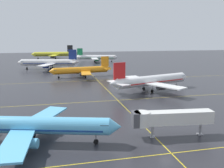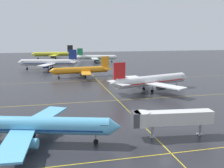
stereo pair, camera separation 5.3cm
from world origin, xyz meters
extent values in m
plane|color=#28282D|center=(0.00, 0.00, 0.00)|extent=(600.00, 600.00, 0.00)
cylinder|color=#5BB7E5|center=(-23.78, 8.22, 3.67)|extent=(28.43, 11.21, 3.40)
cone|color=#5BB7E5|center=(-8.93, 3.92, 3.67)|extent=(3.16, 3.84, 3.33)
cube|color=#5BB7E5|center=(-26.75, 1.17, 3.13)|extent=(5.60, 13.71, 0.36)
cube|color=#5BB7E5|center=(-22.53, 15.77, 3.13)|extent=(10.42, 14.02, 0.36)
cylinder|color=#5BB7E5|center=(-24.90, 3.70, 1.97)|extent=(3.44, 2.65, 1.88)
cylinder|color=#5BB7E5|center=(-22.32, 12.63, 1.97)|extent=(3.44, 2.65, 1.88)
cube|color=#385166|center=(-10.90, 4.49, 4.16)|extent=(2.41, 3.45, 0.63)
cube|color=navy|center=(-23.78, 8.22, 3.24)|extent=(26.24, 10.61, 0.32)
cylinder|color=#99999E|center=(-12.62, 4.99, 1.48)|extent=(0.25, 0.25, 1.48)
cylinder|color=black|center=(-12.62, 4.99, 0.49)|extent=(1.06, 0.66, 0.98)
cylinder|color=#99999E|center=(-26.15, 6.48, 1.48)|extent=(0.25, 0.25, 1.48)
cylinder|color=black|center=(-26.15, 6.48, 0.49)|extent=(1.06, 0.66, 0.98)
cylinder|color=#99999E|center=(-24.86, 10.95, 1.48)|extent=(0.25, 0.25, 1.48)
cylinder|color=black|center=(-24.86, 10.95, 0.49)|extent=(1.06, 0.66, 0.98)
cylinder|color=white|center=(16.76, 48.39, 4.09)|extent=(31.61, 12.96, 3.79)
cone|color=white|center=(33.25, 53.43, 4.09)|extent=(3.57, 4.31, 3.71)
cone|color=white|center=(-0.02, 43.25, 4.49)|extent=(4.10, 4.37, 3.60)
cube|color=red|center=(2.46, 44.01, 8.77)|extent=(4.68, 1.74, 5.98)
cube|color=white|center=(2.86, 41.00, 4.49)|extent=(4.57, 5.89, 0.24)
cube|color=white|center=(1.11, 46.72, 4.49)|extent=(4.57, 5.89, 0.24)
cube|color=white|center=(18.28, 39.99, 3.49)|extent=(11.79, 15.59, 0.40)
cube|color=white|center=(13.32, 56.20, 3.49)|extent=(6.47, 15.35, 0.40)
cylinder|color=#4C4C51|center=(18.47, 43.49, 2.19)|extent=(3.85, 2.99, 2.09)
cylinder|color=#4C4C51|center=(15.43, 53.40, 2.19)|extent=(3.85, 2.99, 2.09)
cube|color=#385166|center=(31.06, 52.76, 4.64)|extent=(2.74, 3.86, 0.70)
cube|color=red|center=(16.76, 48.39, 3.61)|extent=(29.18, 12.25, 0.36)
cylinder|color=#99999E|center=(29.15, 52.18, 1.64)|extent=(0.28, 0.28, 1.64)
cylinder|color=black|center=(29.15, 52.18, 0.55)|extent=(1.18, 0.75, 1.10)
cylinder|color=#99999E|center=(15.61, 45.32, 1.64)|extent=(0.28, 0.28, 1.64)
cylinder|color=black|center=(15.61, 45.32, 0.55)|extent=(1.18, 0.75, 1.10)
cylinder|color=#99999E|center=(14.09, 50.28, 1.64)|extent=(0.28, 0.28, 1.64)
cylinder|color=black|center=(14.09, 50.28, 0.55)|extent=(1.18, 0.75, 1.10)
cylinder|color=orange|center=(-6.71, 87.78, 3.62)|extent=(28.42, 6.67, 3.35)
cone|color=orange|center=(-21.86, 85.98, 3.62)|extent=(2.67, 3.53, 3.28)
cone|color=orange|center=(8.70, 89.62, 3.97)|extent=(3.18, 3.50, 3.18)
cube|color=orange|center=(6.43, 89.35, 7.76)|extent=(4.24, 0.82, 5.29)
cube|color=orange|center=(6.55, 92.03, 3.97)|extent=(3.35, 4.89, 0.21)
cube|color=orange|center=(7.18, 86.78, 3.97)|extent=(3.35, 4.89, 0.21)
cube|color=orange|center=(-6.72, 95.33, 3.09)|extent=(8.60, 14.00, 0.35)
cube|color=orange|center=(-4.95, 80.44, 3.09)|extent=(5.76, 13.59, 0.35)
cylinder|color=#333338|center=(-7.43, 92.32, 1.94)|extent=(3.20, 2.19, 1.85)
cylinder|color=#333338|center=(-6.34, 83.21, 1.94)|extent=(3.20, 2.19, 1.85)
cube|color=#385166|center=(-19.84, 86.22, 4.10)|extent=(1.94, 3.25, 0.62)
cube|color=orange|center=(-6.71, 87.78, 3.20)|extent=(26.18, 6.44, 0.32)
cylinder|color=#99999E|center=(-18.09, 86.42, 1.46)|extent=(0.25, 0.25, 1.46)
cylinder|color=black|center=(-18.09, 86.42, 0.49)|extent=(1.01, 0.51, 0.97)
cylinder|color=#99999E|center=(-5.23, 90.27, 1.46)|extent=(0.25, 0.25, 1.46)
cylinder|color=black|center=(-5.23, 90.27, 0.49)|extent=(1.01, 0.51, 0.97)
cylinder|color=#99999E|center=(-4.69, 85.71, 1.46)|extent=(0.25, 0.25, 1.46)
cylinder|color=black|center=(-4.69, 85.71, 0.49)|extent=(1.01, 0.51, 0.97)
cylinder|color=white|center=(-23.92, 124.52, 4.36)|extent=(34.14, 11.14, 4.04)
cone|color=white|center=(-41.91, 128.41, 4.36)|extent=(3.54, 4.46, 3.96)
cone|color=white|center=(-5.62, 120.57, 4.79)|extent=(4.14, 4.47, 3.84)
cube|color=navy|center=(-8.32, 121.15, 9.36)|extent=(5.07, 1.45, 6.38)
cube|color=white|center=(-7.13, 124.16, 4.79)|extent=(4.50, 6.13, 0.26)
cube|color=white|center=(-8.48, 117.92, 4.79)|extent=(4.50, 6.13, 0.26)
cube|color=white|center=(-20.97, 133.14, 3.72)|extent=(5.59, 15.98, 0.43)
cube|color=white|center=(-24.79, 115.46, 3.72)|extent=(11.59, 16.83, 0.43)
cylinder|color=navy|center=(-22.96, 129.98, 2.34)|extent=(4.01, 2.95, 2.23)
cylinder|color=navy|center=(-25.30, 119.16, 2.34)|extent=(4.01, 2.95, 2.23)
cube|color=#385166|center=(-39.52, 127.89, 4.95)|extent=(2.66, 4.04, 0.74)
cube|color=navy|center=(-23.92, 124.52, 3.86)|extent=(31.48, 10.61, 0.38)
cylinder|color=#99999E|center=(-37.44, 127.45, 1.76)|extent=(0.30, 0.30, 1.76)
cylinder|color=black|center=(-37.44, 127.45, 0.59)|extent=(1.25, 0.72, 1.17)
cylinder|color=#99999E|center=(-21.26, 126.78, 1.76)|extent=(0.30, 0.30, 1.76)
cylinder|color=black|center=(-21.26, 126.78, 0.59)|extent=(1.25, 0.72, 1.17)
cylinder|color=#99999E|center=(-22.43, 121.37, 1.76)|extent=(0.30, 0.30, 1.76)
cylinder|color=black|center=(-22.43, 121.37, 0.59)|extent=(1.25, 0.72, 1.17)
cylinder|color=white|center=(14.72, 163.31, 3.87)|extent=(30.12, 11.41, 3.59)
cone|color=white|center=(30.49, 159.01, 3.87)|extent=(3.30, 4.04, 3.52)
cone|color=white|center=(-1.32, 167.68, 4.25)|extent=(3.81, 4.09, 3.41)
cube|color=#197F47|center=(1.05, 167.04, 8.31)|extent=(4.47, 1.52, 5.67)
cube|color=white|center=(-0.15, 164.43, 4.25)|extent=(4.21, 5.54, 0.23)
cube|color=white|center=(1.34, 169.90, 4.25)|extent=(4.21, 5.54, 0.23)
cube|color=white|center=(11.70, 155.81, 3.31)|extent=(5.71, 14.43, 0.38)
cube|color=white|center=(15.92, 171.31, 3.31)|extent=(10.86, 14.85, 0.38)
cylinder|color=#2D9956|center=(13.61, 158.52, 2.08)|extent=(3.62, 2.76, 1.98)
cylinder|color=#2D9956|center=(16.19, 168.00, 2.08)|extent=(3.62, 2.76, 1.98)
cube|color=#385166|center=(28.39, 159.58, 4.39)|extent=(2.51, 3.63, 0.66)
cube|color=#197F47|center=(14.72, 163.31, 3.43)|extent=(27.79, 10.81, 0.34)
cylinder|color=#99999E|center=(26.57, 160.08, 1.56)|extent=(0.26, 0.26, 1.56)
cylinder|color=black|center=(26.57, 160.08, 0.52)|extent=(1.11, 0.68, 1.04)
cylinder|color=#99999E|center=(12.25, 161.44, 1.56)|extent=(0.26, 0.26, 1.56)
cylinder|color=black|center=(12.25, 161.44, 0.52)|extent=(1.11, 0.68, 1.04)
cylinder|color=#99999E|center=(13.54, 166.18, 1.56)|extent=(0.26, 0.26, 1.56)
cylinder|color=black|center=(13.54, 166.18, 0.52)|extent=(1.11, 0.68, 1.04)
cylinder|color=yellow|center=(-20.95, 202.05, 4.40)|extent=(34.50, 5.68, 4.08)
cone|color=yellow|center=(-39.49, 202.92, 4.40)|extent=(2.97, 4.12, 4.00)
cone|color=yellow|center=(-2.08, 201.16, 4.83)|extent=(3.61, 4.03, 3.87)
cube|color=black|center=(-4.87, 201.29, 9.44)|extent=(5.16, 0.63, 6.44)
cube|color=yellow|center=(-4.18, 204.48, 4.83)|extent=(3.69, 5.74, 0.26)
cube|color=yellow|center=(-4.48, 198.05, 4.83)|extent=(3.69, 5.74, 0.26)
cube|color=yellow|center=(-19.45, 211.11, 3.76)|extent=(8.11, 16.79, 0.43)
cube|color=yellow|center=(-20.30, 192.89, 3.76)|extent=(9.48, 16.99, 0.43)
cylinder|color=black|center=(-20.90, 207.63, 2.36)|extent=(3.75, 2.42, 2.25)
cylinder|color=black|center=(-21.42, 196.48, 2.36)|extent=(3.75, 2.42, 2.25)
cube|color=#385166|center=(-37.03, 202.80, 4.99)|extent=(2.11, 3.84, 0.75)
cube|color=black|center=(-20.95, 202.05, 3.89)|extent=(31.75, 5.60, 0.39)
cylinder|color=#99999E|center=(-34.88, 202.70, 1.77)|extent=(0.30, 0.30, 1.77)
cylinder|color=black|center=(-34.88, 202.70, 0.59)|extent=(1.20, 0.54, 1.18)
cylinder|color=#99999E|center=(-18.67, 204.74, 1.77)|extent=(0.30, 0.30, 1.77)
cylinder|color=black|center=(-18.67, 204.74, 0.59)|extent=(1.20, 0.54, 1.18)
cylinder|color=#99999E|center=(-18.93, 199.16, 1.77)|extent=(0.30, 0.30, 1.77)
cylinder|color=black|center=(-18.93, 199.16, 0.59)|extent=(1.20, 0.54, 1.18)
cube|color=yellow|center=(0.00, -2.00, 0.00)|extent=(149.40, 0.20, 0.01)
cube|color=yellow|center=(0.00, 36.93, 0.00)|extent=(149.40, 0.20, 0.01)
cube|color=yellow|center=(0.00, 75.86, 0.00)|extent=(149.40, 0.20, 0.01)
cube|color=yellow|center=(0.00, 36.93, 0.00)|extent=(0.20, 128.47, 0.01)
cube|color=silver|center=(4.72, 5.13, 4.10)|extent=(15.30, 4.31, 2.70)
cylinder|color=silver|center=(-2.79, 5.94, 4.10)|extent=(3.38, 3.38, 2.97)
cube|color=#47474C|center=(-4.08, 6.08, 4.10)|extent=(1.91, 3.13, 2.97)
cylinder|color=#99999E|center=(-0.54, 5.70, 2.05)|extent=(0.56, 0.56, 4.10)
cube|color=#99999E|center=(-0.54, 5.70, 0.10)|extent=(1.21, 1.21, 0.20)
cylinder|color=#99999E|center=(9.97, 4.56, 2.05)|extent=(0.56, 0.56, 4.10)
cube|color=#99999E|center=(9.97, 4.56, 0.10)|extent=(1.21, 1.21, 0.20)
camera|label=1|loc=(-19.91, -40.02, 20.79)|focal=39.65mm
camera|label=2|loc=(-19.85, -40.03, 20.79)|focal=39.65mm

